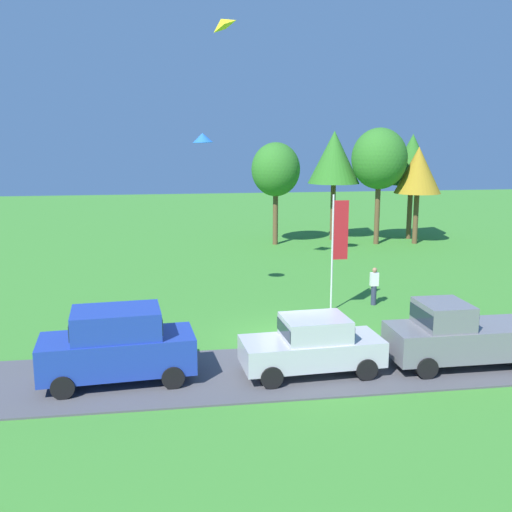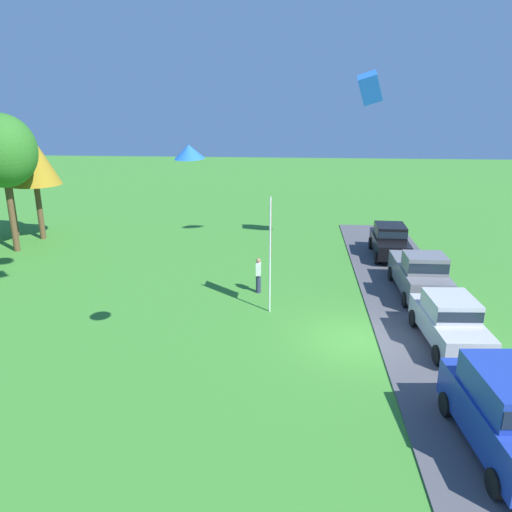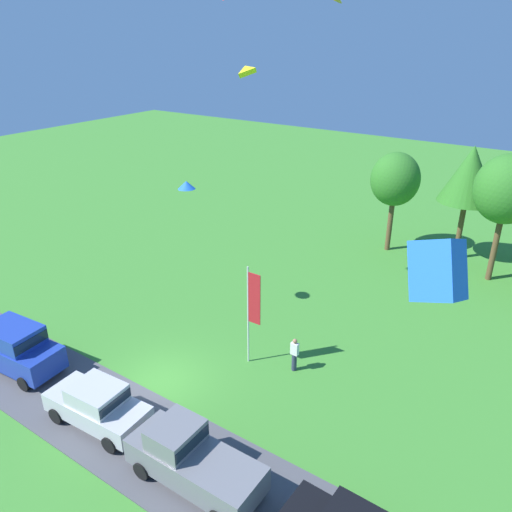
{
  "view_description": "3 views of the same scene",
  "coord_description": "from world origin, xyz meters",
  "views": [
    {
      "loc": [
        -4.58,
        -20.75,
        7.37
      ],
      "look_at": [
        -0.49,
        5.88,
        2.04
      ],
      "focal_mm": 42.0,
      "sensor_mm": 36.0,
      "label": 1
    },
    {
      "loc": [
        -17.49,
        2.48,
        8.9
      ],
      "look_at": [
        0.03,
        3.85,
        3.28
      ],
      "focal_mm": 35.0,
      "sensor_mm": 36.0,
      "label": 2
    },
    {
      "loc": [
        13.84,
        -12.69,
        14.59
      ],
      "look_at": [
        2.93,
        3.35,
        5.74
      ],
      "focal_mm": 35.0,
      "sensor_mm": 36.0,
      "label": 3
    }
  ],
  "objects": [
    {
      "name": "ground_plane",
      "position": [
        0.0,
        0.0,
        0.0
      ],
      "size": [
        120.0,
        120.0,
        0.0
      ],
      "primitive_type": "plane",
      "color": "#3D842D"
    },
    {
      "name": "pavement_strip",
      "position": [
        0.0,
        -3.0,
        0.03
      ],
      "size": [
        36.0,
        4.4,
        0.06
      ],
      "primitive_type": "cube",
      "color": "#4C4C51",
      "rests_on": "ground"
    },
    {
      "name": "car_suv_far_end",
      "position": [
        -6.11,
        -3.09,
        1.3
      ],
      "size": [
        4.74,
        2.34,
        2.28
      ],
      "color": "#1E389E",
      "rests_on": "ground"
    },
    {
      "name": "car_sedan_by_flagpole",
      "position": [
        -0.11,
        -3.37,
        1.04
      ],
      "size": [
        4.5,
        2.16,
        1.84
      ],
      "color": "#B7B7BC",
      "rests_on": "ground"
    },
    {
      "name": "car_pickup_mid_row",
      "position": [
        4.78,
        -3.4,
        1.11
      ],
      "size": [
        5.01,
        2.07,
        2.14
      ],
      "color": "slate",
      "rests_on": "ground"
    },
    {
      "name": "person_beside_suv",
      "position": [
        4.58,
        4.1,
        0.88
      ],
      "size": [
        0.36,
        0.24,
        1.71
      ],
      "color": "#2D334C",
      "rests_on": "ground"
    },
    {
      "name": "tree_right_of_center",
      "position": [
        3.08,
        20.1,
        5.2
      ],
      "size": [
        3.36,
        3.36,
        7.08
      ],
      "color": "brown",
      "rests_on": "ground"
    },
    {
      "name": "tree_left_of_center",
      "position": [
        7.56,
        21.32,
        5.97
      ],
      "size": [
        3.73,
        3.73,
        7.87
      ],
      "color": "brown",
      "rests_on": "ground"
    },
    {
      "name": "tree_lone_near",
      "position": [
        10.16,
        19.18,
        5.93
      ],
      "size": [
        3.82,
        3.82,
        8.07
      ],
      "color": "brown",
      "rests_on": "ground"
    },
    {
      "name": "tree_center_back",
      "position": [
        12.92,
        18.92,
        5.13
      ],
      "size": [
        3.21,
        3.21,
        6.78
      ],
      "color": "brown",
      "rests_on": "ground"
    },
    {
      "name": "tree_far_right",
      "position": [
        13.31,
        20.96,
        5.8
      ],
      "size": [
        3.63,
        3.63,
        7.66
      ],
      "color": "brown",
      "rests_on": "ground"
    },
    {
      "name": "flag_banner",
      "position": [
        2.66,
        3.45,
        3.2
      ],
      "size": [
        0.71,
        0.08,
        5.05
      ],
      "color": "silver",
      "rests_on": "ground"
    },
    {
      "name": "kite_delta_over_trees",
      "position": [
        -2.86,
        5.6,
        7.37
      ],
      "size": [
        1.29,
        1.28,
        0.45
      ],
      "primitive_type": "cone",
      "rotation": [
        0.05,
        0.0,
        3.99
      ],
      "color": "blue"
    },
    {
      "name": "kite_diamond_near_flag",
      "position": [
        -1.67,
        9.13,
        12.71
      ],
      "size": [
        1.08,
        1.1,
        0.76
      ],
      "primitive_type": "pyramid",
      "rotation": [
        -0.49,
        0.0,
        1.43
      ],
      "color": "yellow"
    }
  ]
}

